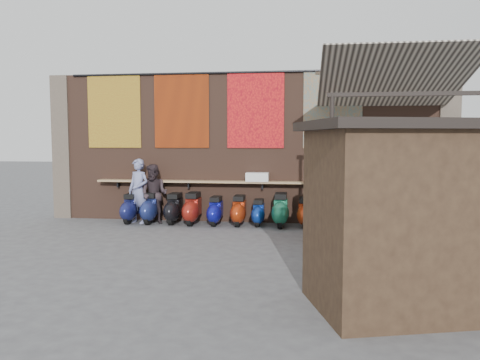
{
  "coord_description": "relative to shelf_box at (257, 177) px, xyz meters",
  "views": [
    {
      "loc": [
        1.55,
        -9.88,
        2.21
      ],
      "look_at": [
        0.06,
        1.2,
        1.25
      ],
      "focal_mm": 35.0,
      "sensor_mm": 36.0,
      "label": 1
    }
  ],
  "objects": [
    {
      "name": "brick_wall",
      "position": [
        -0.37,
        0.4,
        0.76
      ],
      "size": [
        10.0,
        0.4,
        4.0
      ],
      "primitive_type": "cube",
      "color": "brown",
      "rests_on": "ground"
    },
    {
      "name": "pier_right",
      "position": [
        4.83,
        0.4,
        0.76
      ],
      "size": [
        0.5,
        0.5,
        4.0
      ],
      "primitive_type": "cube",
      "color": "#4C4238",
      "rests_on": "ground"
    },
    {
      "name": "scooter_stool_1",
      "position": [
        -2.81,
        -0.28,
        -0.83
      ],
      "size": [
        0.39,
        0.86,
        0.82
      ],
      "primitive_type": null,
      "color": "navy",
      "rests_on": "ground"
    },
    {
      "name": "shopper_navy",
      "position": [
        2.95,
        -2.58,
        -0.34
      ],
      "size": [
        1.1,
        0.98,
        1.79
      ],
      "primitive_type": "imported",
      "rotation": [
        0.0,
        0.0,
        3.79
      ],
      "color": "black",
      "rests_on": "ground"
    },
    {
      "name": "stall_sign",
      "position": [
        2.22,
        -5.16,
        0.45
      ],
      "size": [
        1.17,
        0.36,
        0.5
      ],
      "primitive_type": "cube",
      "rotation": [
        0.0,
        0.0,
        0.27
      ],
      "color": "gold",
      "rests_on": "market_stall"
    },
    {
      "name": "diner_left",
      "position": [
        -3.14,
        -0.3,
        -0.38
      ],
      "size": [
        0.74,
        0.62,
        1.72
      ],
      "primitive_type": "imported",
      "rotation": [
        0.0,
        0.0,
        -0.4
      ],
      "color": "#777EAD",
      "rests_on": "ground"
    },
    {
      "name": "stall_shelf",
      "position": [
        2.22,
        -5.16,
        -0.39
      ],
      "size": [
        1.75,
        0.58,
        0.06
      ],
      "primitive_type": "cube",
      "rotation": [
        0.0,
        0.0,
        0.27
      ],
      "color": "#473321",
      "rests_on": "market_stall"
    },
    {
      "name": "scooter_stool_7",
      "position": [
        0.63,
        -0.33,
        -0.81
      ],
      "size": [
        0.4,
        0.9,
        0.85
      ],
      "primitive_type": null,
      "color": "#1A694A",
      "rests_on": "ground"
    },
    {
      "name": "awning_canvas",
      "position": [
        3.13,
        -1.4,
        2.31
      ],
      "size": [
        3.2,
        3.28,
        0.97
      ],
      "primitive_type": "cube",
      "rotation": [
        -0.28,
        0.0,
        0.0
      ],
      "color": "beige",
      "rests_on": "brick_wall"
    },
    {
      "name": "market_stall",
      "position": [
        2.45,
        -5.97,
        -0.07
      ],
      "size": [
        2.51,
        2.14,
        2.34
      ],
      "primitive_type": "cube",
      "rotation": [
        0.0,
        0.0,
        0.27
      ],
      "color": "black",
      "rests_on": "ground"
    },
    {
      "name": "scooter_stool_8",
      "position": [
        1.23,
        -0.28,
        -0.87
      ],
      "size": [
        0.35,
        0.78,
        0.74
      ],
      "primitive_type": null,
      "color": "#9C2B0E",
      "rests_on": "ground"
    },
    {
      "name": "awning_ledger",
      "position": [
        3.13,
        0.19,
        2.71
      ],
      "size": [
        3.3,
        0.08,
        0.12
      ],
      "primitive_type": "cube",
      "color": "#33261C",
      "rests_on": "brick_wall"
    },
    {
      "name": "scooter_stool_6",
      "position": [
        0.06,
        -0.27,
        -0.9
      ],
      "size": [
        0.32,
        0.71,
        0.68
      ],
      "primitive_type": null,
      "color": "navy",
      "rests_on": "ground"
    },
    {
      "name": "tapestry_redgold",
      "position": [
        -3.97,
        0.18,
        1.76
      ],
      "size": [
        1.5,
        0.02,
        2.0
      ],
      "primitive_type": "cube",
      "color": "maroon",
      "rests_on": "brick_wall"
    },
    {
      "name": "scooter_stool_4",
      "position": [
        -1.06,
        -0.33,
        -0.87
      ],
      "size": [
        0.35,
        0.78,
        0.74
      ],
      "primitive_type": null,
      "color": "#0D1189",
      "rests_on": "ground"
    },
    {
      "name": "shopper_grey",
      "position": [
        2.63,
        -1.89,
        -0.37
      ],
      "size": [
        1.18,
        0.74,
        1.75
      ],
      "primitive_type": "imported",
      "rotation": [
        0.0,
        0.0,
        3.06
      ],
      "color": "#4D4D51",
      "rests_on": "ground"
    },
    {
      "name": "pier_left",
      "position": [
        -5.57,
        0.4,
        0.76
      ],
      "size": [
        0.5,
        0.5,
        4.0
      ],
      "primitive_type": "cube",
      "color": "#4C4238",
      "rests_on": "ground"
    },
    {
      "name": "ground",
      "position": [
        -0.37,
        -2.3,
        -1.24
      ],
      "size": [
        70.0,
        70.0,
        0.0
      ],
      "primitive_type": "plane",
      "color": "#474749",
      "rests_on": "ground"
    },
    {
      "name": "tapestry_sun",
      "position": [
        -2.07,
        0.18,
        1.76
      ],
      "size": [
        1.5,
        0.02,
        2.0
      ],
      "primitive_type": "cube",
      "color": "#D1400C",
      "rests_on": "brick_wall"
    },
    {
      "name": "scooter_stool_0",
      "position": [
        -3.36,
        -0.29,
        -0.85
      ],
      "size": [
        0.37,
        0.82,
        0.78
      ],
      "primitive_type": null,
      "color": "#14184C",
      "rests_on": "ground"
    },
    {
      "name": "tapestry_orange",
      "position": [
        -0.07,
        0.18,
        1.76
      ],
      "size": [
        1.5,
        0.02,
        2.0
      ],
      "primitive_type": "cube",
      "color": "red",
      "rests_on": "brick_wall"
    },
    {
      "name": "awning_header",
      "position": [
        3.13,
        -2.9,
        1.84
      ],
      "size": [
        3.0,
        0.08,
        0.08
      ],
      "primitive_type": "cube",
      "color": "black",
      "rests_on": "awning_post_left"
    },
    {
      "name": "diner_right",
      "position": [
        -2.71,
        -0.3,
        -0.45
      ],
      "size": [
        0.85,
        0.72,
        1.57
      ],
      "primitive_type": "imported",
      "rotation": [
        0.0,
        0.0,
        -0.17
      ],
      "color": "#31262B",
      "rests_on": "ground"
    },
    {
      "name": "tapestry_multi",
      "position": [
        1.93,
        0.18,
        1.76
      ],
      "size": [
        1.5,
        0.02,
        2.0
      ],
      "primitive_type": "cube",
      "color": "#246D86",
      "rests_on": "brick_wall"
    },
    {
      "name": "eating_counter",
      "position": [
        -0.37,
        0.03,
        -0.14
      ],
      "size": [
        8.0,
        0.32,
        0.05
      ],
      "primitive_type": "cube",
      "color": "#9E7A51",
      "rests_on": "brick_wall"
    },
    {
      "name": "stall_roof",
      "position": [
        2.45,
        -5.97,
        1.16
      ],
      "size": [
        2.83,
        2.44,
        0.12
      ],
      "primitive_type": "cube",
      "rotation": [
        0.0,
        0.0,
        0.27
      ],
      "color": "black",
      "rests_on": "market_stall"
    },
    {
      "name": "shelf_box",
      "position": [
        0.0,
        0.0,
        0.0
      ],
      "size": [
        0.59,
        0.32,
        0.23
      ],
      "primitive_type": "cube",
      "color": "white",
      "rests_on": "eating_counter"
    },
    {
      "name": "awning_post_left",
      "position": [
        1.73,
        -2.9,
        0.31
      ],
      "size": [
        0.09,
        0.09,
        3.1
      ],
      "primitive_type": "cylinder",
      "color": "black",
      "rests_on": "ground"
    },
    {
      "name": "shopper_tan",
      "position": [
        1.58,
        -2.12,
        -0.37
      ],
      "size": [
        1.0,
        0.99,
        1.75
      ],
      "primitive_type": "imported",
      "rotation": [
        0.0,
        0.0,
        0.77
      ],
      "color": "#927D5D",
      "rests_on": "ground"
    },
    {
      "name": "scooter_stool_3",
      "position": [
        -1.67,
        -0.32,
        -0.82
      ],
      "size": [
        0.39,
        0.88,
        0.83
      ],
      "primitive_type": null,
      "color": "maroon",
      "rests_on": "ground"
    },
    {
      "name": "hang_rail",
      "position": [
        -0.37,
        0.17,
        2.74
      ],
      "size": [
        9.5,
        0.06,
        0.06
      ],
      "primitive_type": "cylinder",
      "rotation": [
        0.0,
        1.57,
        0.0
      ],
      "color": "black",
      "rests_on": "brick_wall"
    },
    {
      "name": "scooter_stool_2",
      "position": [
        -2.19,
        -0.26,
        -0.84
      ],
      "size": [
        0.38,
        0.84,
        0.8
      ],
      "primitive_type": null,
      "color": "black",
      "rests_on": "ground"
    },
    {
      "name": "scooter_stool_5",
      "position": [
        -0.45,
        -0.29,
        -0.86
      ],
      "size": [
        0.36,
        0.81,
        0.77
      ],
      "primitive_type": null,
      "color": "#9B2A0B",
      "rests_on": "ground"
    }
  ]
}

